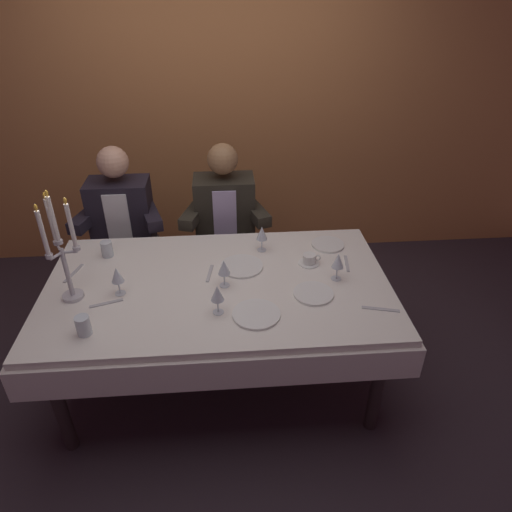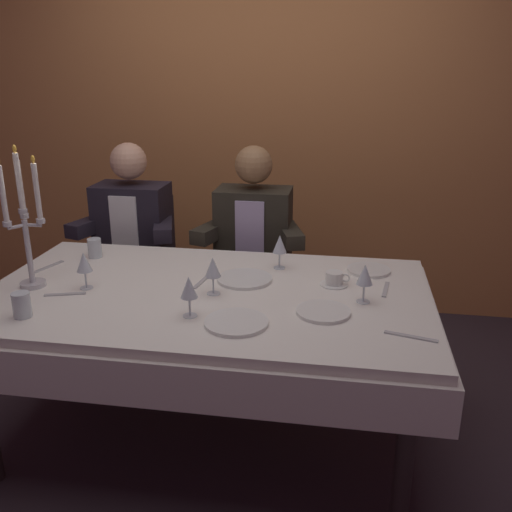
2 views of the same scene
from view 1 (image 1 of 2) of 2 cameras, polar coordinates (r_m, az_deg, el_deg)
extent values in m
plane|color=#342A31|center=(3.04, -4.12, -14.79)|extent=(12.00, 12.00, 0.00)
cube|color=#CF8148|center=(3.85, -5.40, 18.85)|extent=(6.00, 0.12, 2.70)
cube|color=white|center=(2.57, -4.74, -3.70)|extent=(1.90, 1.10, 0.04)
cube|color=white|center=(2.63, -4.63, -5.64)|extent=(1.94, 1.14, 0.18)
cylinder|color=#322827|center=(2.64, -23.32, -16.27)|extent=(0.07, 0.07, 0.70)
cylinder|color=#322827|center=(2.62, 14.89, -14.88)|extent=(0.07, 0.07, 0.70)
cylinder|color=#322827|center=(3.25, -19.33, -5.08)|extent=(0.07, 0.07, 0.70)
cylinder|color=#322827|center=(3.23, 10.40, -3.88)|extent=(0.07, 0.07, 0.70)
cylinder|color=silver|center=(2.62, -21.73, -4.61)|extent=(0.11, 0.11, 0.02)
cylinder|color=silver|center=(2.54, -22.40, -1.88)|extent=(0.02, 0.02, 0.28)
cylinder|color=silver|center=(2.45, -23.24, 1.62)|extent=(0.04, 0.04, 0.02)
cylinder|color=white|center=(2.40, -23.87, 4.21)|extent=(0.02, 0.02, 0.23)
ellipsoid|color=yellow|center=(2.34, -24.57, 7.07)|extent=(0.02, 0.02, 0.03)
cylinder|color=silver|center=(2.47, -22.13, 0.47)|extent=(0.07, 0.01, 0.01)
cylinder|color=silver|center=(2.45, -21.39, 0.90)|extent=(0.04, 0.04, 0.02)
cylinder|color=white|center=(2.39, -21.97, 3.48)|extent=(0.02, 0.02, 0.23)
ellipsoid|color=yellow|center=(2.33, -22.62, 6.34)|extent=(0.02, 0.02, 0.03)
cylinder|color=silver|center=(2.51, -23.17, 0.79)|extent=(0.05, 0.07, 0.01)
cylinder|color=silver|center=(2.54, -23.47, 1.54)|extent=(0.04, 0.04, 0.02)
cylinder|color=white|center=(2.48, -24.08, 4.04)|extent=(0.02, 0.02, 0.23)
ellipsoid|color=yellow|center=(2.43, -24.76, 6.80)|extent=(0.02, 0.02, 0.03)
cylinder|color=silver|center=(2.46, -23.56, 0.01)|extent=(0.05, 0.07, 0.01)
cylinder|color=silver|center=(2.43, -24.28, -0.01)|extent=(0.04, 0.04, 0.02)
cylinder|color=white|center=(2.37, -24.94, 2.57)|extent=(0.02, 0.02, 0.23)
ellipsoid|color=yellow|center=(2.32, -25.67, 5.42)|extent=(0.02, 0.02, 0.03)
cylinder|color=white|center=(2.48, 7.13, -4.64)|extent=(0.21, 0.21, 0.01)
cylinder|color=white|center=(2.68, -1.79, -1.28)|extent=(0.25, 0.25, 0.01)
cylinder|color=white|center=(2.92, 8.90, 1.42)|extent=(0.20, 0.20, 0.01)
cylinder|color=white|center=(2.32, 0.03, -7.24)|extent=(0.24, 0.24, 0.01)
cylinder|color=silver|center=(2.57, -16.47, -4.45)|extent=(0.06, 0.06, 0.00)
cylinder|color=silver|center=(2.55, -16.60, -3.73)|extent=(0.01, 0.01, 0.07)
cone|color=silver|center=(2.51, -16.88, -2.24)|extent=(0.07, 0.07, 0.08)
cylinder|color=silver|center=(2.84, 0.72, 0.77)|extent=(0.06, 0.06, 0.00)
cylinder|color=silver|center=(2.82, 0.72, 1.46)|extent=(0.01, 0.01, 0.07)
cone|color=silver|center=(2.78, 0.73, 2.88)|extent=(0.07, 0.07, 0.08)
cylinder|color=#E0D172|center=(2.79, 0.73, 2.44)|extent=(0.04, 0.04, 0.03)
cylinder|color=silver|center=(2.62, 9.91, -2.76)|extent=(0.06, 0.06, 0.00)
cylinder|color=silver|center=(2.60, 9.99, -2.05)|extent=(0.01, 0.01, 0.07)
cone|color=silver|center=(2.55, 10.15, -0.56)|extent=(0.07, 0.07, 0.08)
cylinder|color=silver|center=(2.53, -3.90, -3.64)|extent=(0.06, 0.06, 0.00)
cylinder|color=silver|center=(2.51, -3.93, -2.90)|extent=(0.01, 0.01, 0.07)
cone|color=silver|center=(2.47, -4.00, -1.38)|extent=(0.07, 0.07, 0.08)
cylinder|color=maroon|center=(2.48, -3.98, -1.85)|extent=(0.04, 0.04, 0.03)
cylinder|color=silver|center=(2.35, -4.74, -6.95)|extent=(0.06, 0.06, 0.00)
cylinder|color=silver|center=(2.32, -4.78, -6.19)|extent=(0.01, 0.01, 0.07)
cone|color=silver|center=(2.28, -4.87, -4.60)|extent=(0.07, 0.07, 0.08)
cylinder|color=#E0D172|center=(2.29, -4.84, -5.10)|extent=(0.04, 0.04, 0.03)
cylinder|color=silver|center=(2.33, -20.65, -8.08)|extent=(0.07, 0.07, 0.10)
cylinder|color=silver|center=(2.90, -18.01, 0.84)|extent=(0.07, 0.07, 0.10)
cylinder|color=white|center=(2.73, 6.58, -0.88)|extent=(0.12, 0.12, 0.01)
cylinder|color=white|center=(2.71, 6.61, -0.33)|extent=(0.08, 0.08, 0.05)
torus|color=white|center=(2.72, 7.65, -0.24)|extent=(0.04, 0.01, 0.04)
cube|color=#B7B7BC|center=(2.63, -5.77, -2.15)|extent=(0.04, 0.17, 0.01)
cube|color=#B7B7BC|center=(2.82, -21.69, -2.00)|extent=(0.08, 0.19, 0.01)
cube|color=#B7B7BC|center=(2.76, 11.20, -0.91)|extent=(0.04, 0.17, 0.01)
cube|color=#B7B7BC|center=(2.44, 15.20, -6.38)|extent=(0.19, 0.07, 0.01)
cube|color=#B7B7BC|center=(2.52, -18.07, -5.59)|extent=(0.17, 0.07, 0.01)
cylinder|color=#322827|center=(3.55, -18.35, -4.29)|extent=(0.04, 0.04, 0.42)
cylinder|color=#322827|center=(3.48, -12.58, -4.13)|extent=(0.04, 0.04, 0.42)
cylinder|color=#322827|center=(3.84, -17.32, -1.13)|extent=(0.04, 0.04, 0.42)
cylinder|color=#322827|center=(3.77, -12.00, -0.92)|extent=(0.04, 0.04, 0.42)
cube|color=#322827|center=(3.53, -15.58, 0.52)|extent=(0.42, 0.42, 0.04)
cube|color=#322827|center=(3.59, -15.67, 5.38)|extent=(0.38, 0.04, 0.44)
cube|color=black|center=(3.40, -16.28, 4.70)|extent=(0.42, 0.26, 0.54)
cube|color=white|center=(3.27, -16.74, 4.09)|extent=(0.16, 0.01, 0.40)
sphere|color=#DBA484|center=(3.24, -17.36, 11.07)|extent=(0.21, 0.21, 0.21)
cube|color=black|center=(3.35, -20.35, 4.29)|extent=(0.19, 0.34, 0.08)
cube|color=black|center=(3.25, -12.87, 4.74)|extent=(0.19, 0.34, 0.08)
cylinder|color=#322827|center=(3.44, -6.52, -3.92)|extent=(0.04, 0.04, 0.42)
cylinder|color=#322827|center=(3.44, -0.52, -3.67)|extent=(0.04, 0.04, 0.42)
cylinder|color=#322827|center=(3.74, -6.43, -0.70)|extent=(0.04, 0.04, 0.42)
cylinder|color=#322827|center=(3.74, -0.91, -0.47)|extent=(0.04, 0.04, 0.42)
cube|color=#322827|center=(3.46, -3.72, 1.04)|extent=(0.42, 0.42, 0.04)
cube|color=#322827|center=(3.51, -3.93, 5.99)|extent=(0.38, 0.04, 0.44)
cube|color=#2B281F|center=(3.32, -3.90, 5.33)|extent=(0.42, 0.26, 0.54)
cube|color=#BDADD7|center=(3.19, -3.86, 4.74)|extent=(0.16, 0.01, 0.40)
sphere|color=#9D7149|center=(3.16, -4.17, 11.91)|extent=(0.21, 0.21, 0.21)
cube|color=#2B281F|center=(3.22, -7.81, 5.00)|extent=(0.19, 0.34, 0.08)
cube|color=#2B281F|center=(3.22, 0.04, 5.33)|extent=(0.19, 0.34, 0.08)
camera|label=2|loc=(0.76, 64.55, -39.08)|focal=39.48mm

